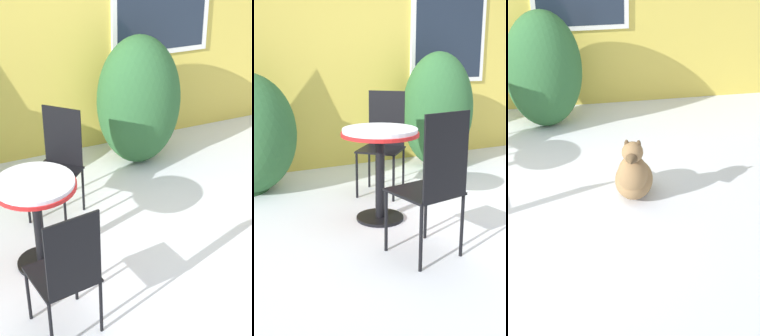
% 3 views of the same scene
% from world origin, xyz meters
% --- Properties ---
extents(ground_plane, '(16.00, 16.00, 0.00)m').
position_xyz_m(ground_plane, '(0.00, 0.00, 0.00)').
color(ground_plane, white).
extents(house_wall, '(8.00, 0.10, 3.23)m').
position_xyz_m(house_wall, '(0.05, 2.20, 1.62)').
color(house_wall, '#DBC14C').
rests_on(house_wall, ground_plane).
extents(shrub_middle, '(0.93, 0.77, 1.43)m').
position_xyz_m(shrub_middle, '(0.61, 1.63, 0.71)').
color(shrub_middle, '#2D6033').
rests_on(shrub_middle, ground_plane).
extents(patio_table, '(0.65, 0.65, 0.79)m').
position_xyz_m(patio_table, '(-0.89, 0.30, 0.62)').
color(patio_table, black).
rests_on(patio_table, ground_plane).
extents(patio_chair_near_table, '(0.58, 0.58, 1.03)m').
position_xyz_m(patio_chair_near_table, '(-0.51, 0.97, 0.55)').
color(patio_chair_near_table, black).
rests_on(patio_chair_near_table, ground_plane).
extents(patio_chair_far_side, '(0.47, 0.47, 1.03)m').
position_xyz_m(patio_chair_far_side, '(-0.91, -0.51, 0.55)').
color(patio_chair_far_side, black).
rests_on(patio_chair_far_side, ground_plane).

